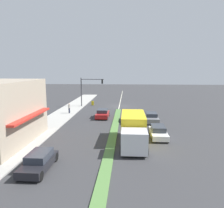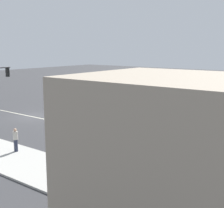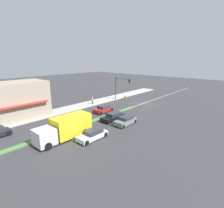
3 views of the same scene
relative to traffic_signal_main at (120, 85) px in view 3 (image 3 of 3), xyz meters
name	(u,v)px [view 3 (image 3 of 3)]	position (x,y,z in m)	size (l,w,h in m)	color
ground_plane	(82,125)	(-6.12, 17.03, -3.90)	(160.00, 160.00, 0.00)	#38383A
sidewalk_right	(49,114)	(2.88, 17.53, -3.84)	(4.00, 73.00, 0.12)	#B2AFA8
median_strip	(23,145)	(-6.12, 26.03, -3.85)	(0.90, 46.00, 0.10)	#568442
lane_marking_center	(143,103)	(-6.12, -0.97, -3.90)	(0.16, 60.00, 0.01)	beige
building_corner_store	(15,100)	(4.90, 22.38, -0.68)	(6.52, 10.01, 6.20)	tan
traffic_signal_main	(120,85)	(0.00, 0.00, 0.00)	(4.59, 0.34, 5.60)	#333338
pedestrian	(93,100)	(1.96, 7.39, -2.91)	(0.34, 0.34, 1.64)	#282D42
warning_aframe_sign	(125,98)	(-0.57, -1.50, -3.47)	(0.45, 0.53, 0.84)	yellow
delivery_truck	(66,128)	(-8.32, 21.34, -2.43)	(2.44, 7.50, 2.87)	silver
hatchback_red	(103,109)	(-3.92, 9.91, -3.27)	(1.85, 3.95, 1.30)	#AD1E1E
van_white	(93,135)	(-11.12, 19.21, -3.29)	(1.74, 4.16, 1.28)	silver
suv_grey	(125,121)	(-11.12, 12.26, -3.26)	(1.78, 3.92, 1.34)	slate
suv_black	(113,116)	(-8.32, 11.99, -3.27)	(1.85, 4.55, 1.31)	black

